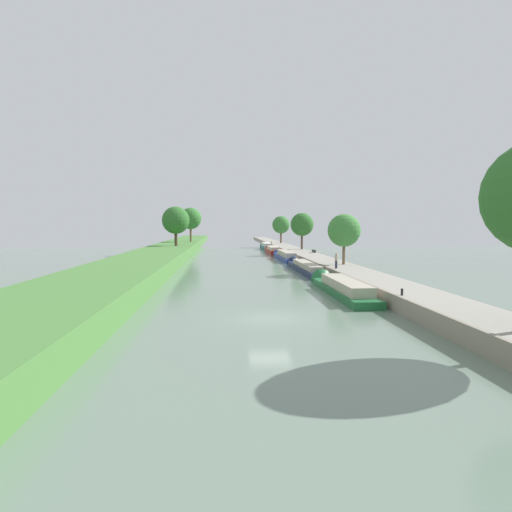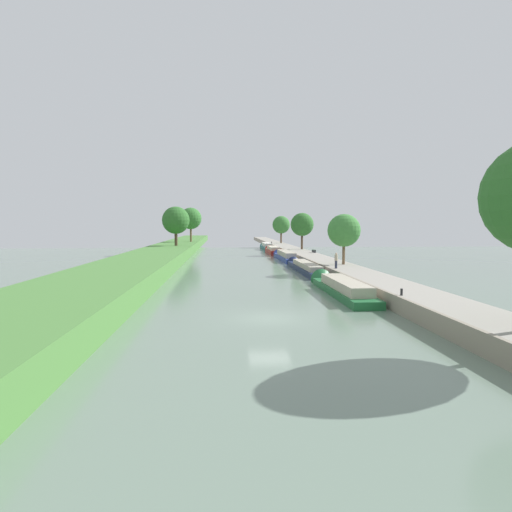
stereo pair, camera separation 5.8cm
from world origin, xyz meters
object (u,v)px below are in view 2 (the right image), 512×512
(narrowboat_navy, at_px, (305,267))
(narrowboat_blue, at_px, (285,256))
(person_walking, at_px, (336,260))
(park_bench, at_px, (314,250))
(narrowboat_green, at_px, (340,287))
(narrowboat_red, at_px, (272,250))
(mooring_bollard_near, at_px, (402,292))
(mooring_bollard_far, at_px, (271,243))
(narrowboat_teal, at_px, (266,247))

(narrowboat_navy, relative_size, narrowboat_blue, 1.04)
(person_walking, bearing_deg, park_bench, 83.16)
(narrowboat_navy, xyz_separation_m, narrowboat_blue, (0.12, 17.37, 0.10))
(narrowboat_green, bearing_deg, narrowboat_red, 89.97)
(narrowboat_navy, height_order, narrowboat_blue, narrowboat_blue)
(mooring_bollard_near, bearing_deg, narrowboat_blue, 92.39)
(narrowboat_red, xyz_separation_m, person_walking, (2.19, -39.53, 1.37))
(person_walking, xyz_separation_m, mooring_bollard_far, (-0.23, 58.88, -0.65))
(narrowboat_blue, bearing_deg, narrowboat_navy, -90.38)
(narrowboat_navy, relative_size, narrowboat_red, 1.39)
(narrowboat_red, bearing_deg, park_bench, -70.27)
(narrowboat_red, height_order, person_walking, person_walking)
(mooring_bollard_near, bearing_deg, narrowboat_red, 91.99)
(mooring_bollard_far, bearing_deg, narrowboat_navy, -92.02)
(narrowboat_red, height_order, park_bench, park_bench)
(narrowboat_navy, distance_m, park_bench, 18.97)
(narrowboat_green, bearing_deg, person_walking, 76.88)
(narrowboat_blue, xyz_separation_m, mooring_bollard_near, (1.72, -41.28, 0.69))
(mooring_bollard_far, bearing_deg, narrowboat_green, -91.67)
(narrowboat_red, xyz_separation_m, mooring_bollard_near, (1.97, -56.66, 0.72))
(narrowboat_red, bearing_deg, mooring_bollard_near, -88.01)
(narrowboat_blue, distance_m, narrowboat_teal, 28.81)
(narrowboat_blue, distance_m, narrowboat_red, 15.39)
(narrowboat_blue, distance_m, mooring_bollard_far, 34.79)
(narrowboat_red, xyz_separation_m, narrowboat_teal, (0.08, 13.42, 0.06))
(narrowboat_green, bearing_deg, mooring_bollard_far, 88.33)
(park_bench, bearing_deg, narrowboat_red, 109.73)
(narrowboat_teal, bearing_deg, narrowboat_red, -90.33)
(park_bench, bearing_deg, mooring_bollard_far, 95.45)
(park_bench, bearing_deg, narrowboat_green, -98.60)
(narrowboat_red, height_order, mooring_bollard_far, mooring_bollard_far)
(narrowboat_navy, relative_size, narrowboat_teal, 1.31)
(narrowboat_blue, distance_m, mooring_bollard_near, 41.32)
(narrowboat_green, bearing_deg, mooring_bollard_near, -75.31)
(person_walking, height_order, park_bench, person_walking)
(mooring_bollard_far, bearing_deg, person_walking, -89.78)
(narrowboat_blue, bearing_deg, mooring_bollard_near, -87.61)
(narrowboat_red, bearing_deg, narrowboat_blue, -89.07)
(narrowboat_teal, bearing_deg, mooring_bollard_near, -88.45)
(narrowboat_blue, relative_size, narrowboat_teal, 1.26)
(mooring_bollard_far, distance_m, park_bench, 34.00)
(narrowboat_blue, height_order, mooring_bollard_far, mooring_bollard_far)
(narrowboat_green, bearing_deg, narrowboat_blue, 89.53)
(narrowboat_green, distance_m, park_bench, 34.96)
(person_walking, height_order, mooring_bollard_near, person_walking)
(narrowboat_navy, distance_m, narrowboat_blue, 17.37)
(narrowboat_navy, distance_m, mooring_bollard_near, 23.99)
(narrowboat_blue, relative_size, narrowboat_red, 1.34)
(narrowboat_blue, bearing_deg, narrowboat_red, 90.93)
(narrowboat_blue, distance_m, park_bench, 5.09)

